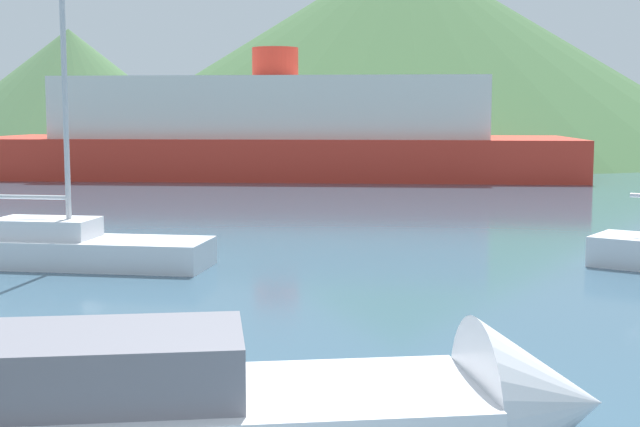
{
  "coord_description": "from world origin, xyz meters",
  "views": [
    {
      "loc": [
        0.04,
        -5.18,
        3.37
      ],
      "look_at": [
        -0.77,
        14.0,
        1.2
      ],
      "focal_mm": 50.0,
      "sensor_mm": 36.0,
      "label": 1
    }
  ],
  "objects": [
    {
      "name": "motorboat_near",
      "position": [
        -1.59,
        3.46,
        0.38
      ],
      "size": [
        9.44,
        3.5,
        1.95
      ],
      "rotation": [
        0.0,
        0.0,
        0.17
      ],
      "color": "silver",
      "rests_on": "ground_plane"
    },
    {
      "name": "sailboat_middle",
      "position": [
        -6.86,
        14.12,
        0.43
      ],
      "size": [
        7.49,
        2.62,
        8.62
      ],
      "rotation": [
        0.0,
        0.0,
        -0.12
      ],
      "color": "silver",
      "rests_on": "ground_plane"
    },
    {
      "name": "ferry_distant",
      "position": [
        -4.35,
        42.4,
        2.3
      ],
      "size": [
        31.63,
        11.1,
        6.8
      ],
      "rotation": [
        0.0,
        0.0,
        -0.04
      ],
      "color": "red",
      "rests_on": "ground_plane"
    },
    {
      "name": "hill_west",
      "position": [
        -23.8,
        68.19,
        5.12
      ],
      "size": [
        25.82,
        25.82,
        10.25
      ],
      "color": "#476B42",
      "rests_on": "ground_plane"
    },
    {
      "name": "hill_central",
      "position": [
        3.81,
        70.99,
        8.58
      ],
      "size": [
        55.8,
        55.8,
        17.15
      ],
      "color": "#3D6038",
      "rests_on": "ground_plane"
    }
  ]
}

